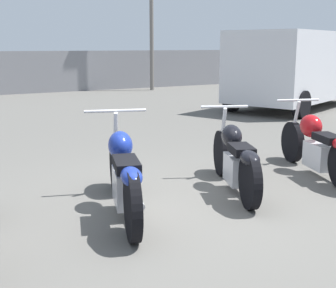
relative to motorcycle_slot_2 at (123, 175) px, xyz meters
The scene contains 5 objects.
ground_plane 0.84m from the motorcycle_slot_2, 12.30° to the right, with size 60.00×60.00×0.00m, color #5B5954.
motorcycle_slot_2 is the anchor object (origin of this frame).
motorcycle_slot_3 1.54m from the motorcycle_slot_2, ahead, with size 1.00×1.90×1.00m.
motorcycle_slot_4 2.99m from the motorcycle_slot_2, ahead, with size 0.95×2.02×1.00m.
parked_van 9.85m from the motorcycle_slot_2, 34.44° to the left, with size 5.43×3.76×2.17m.
Camera 1 is at (-2.70, -4.24, 1.78)m, focal length 50.00 mm.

